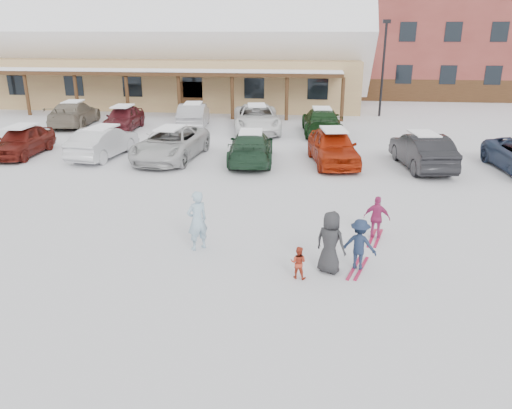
# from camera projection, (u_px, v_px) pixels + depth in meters

# --- Properties ---
(ground) EXTENTS (160.00, 160.00, 0.00)m
(ground) POSITION_uv_depth(u_px,v_px,m) (241.00, 251.00, 13.51)
(ground) COLOR silver
(ground) RESTS_ON ground
(day_lodge) EXTENTS (29.12, 12.50, 10.38)m
(day_lodge) POSITION_uv_depth(u_px,v_px,m) (179.00, 53.00, 39.39)
(day_lodge) COLOR tan
(day_lodge) RESTS_ON ground
(lamp_post) EXTENTS (0.50, 0.25, 6.30)m
(lamp_post) POSITION_uv_depth(u_px,v_px,m) (383.00, 63.00, 33.38)
(lamp_post) COLOR black
(lamp_post) RESTS_ON ground
(conifer_2) EXTENTS (5.28, 5.28, 12.24)m
(conifer_2) POSITION_uv_depth(u_px,v_px,m) (22.00, 18.00, 53.89)
(conifer_2) COLOR black
(conifer_2) RESTS_ON ground
(conifer_3) EXTENTS (3.96, 3.96, 9.18)m
(conifer_3) POSITION_uv_depth(u_px,v_px,m) (357.00, 35.00, 52.39)
(conifer_3) COLOR black
(conifer_3) RESTS_ON ground
(adult_skier) EXTENTS (0.71, 0.70, 1.66)m
(adult_skier) POSITION_uv_depth(u_px,v_px,m) (197.00, 221.00, 13.38)
(adult_skier) COLOR #97B9CD
(adult_skier) RESTS_ON ground
(toddler_red) EXTENTS (0.45, 0.38, 0.82)m
(toddler_red) POSITION_uv_depth(u_px,v_px,m) (298.00, 262.00, 11.92)
(toddler_red) COLOR #AF3520
(toddler_red) RESTS_ON ground
(child_navy) EXTENTS (0.96, 0.72, 1.32)m
(child_navy) POSITION_uv_depth(u_px,v_px,m) (359.00, 245.00, 12.29)
(child_navy) COLOR #1A2741
(child_navy) RESTS_ON ground
(skis_child_navy) EXTENTS (0.60, 1.40, 0.03)m
(skis_child_navy) POSITION_uv_depth(u_px,v_px,m) (358.00, 268.00, 12.51)
(skis_child_navy) COLOR #A2173D
(skis_child_navy) RESTS_ON ground
(child_magenta) EXTENTS (0.80, 0.49, 1.27)m
(child_magenta) POSITION_uv_depth(u_px,v_px,m) (377.00, 218.00, 14.11)
(child_magenta) COLOR #AA2B65
(child_magenta) RESTS_ON ground
(skis_child_magenta) EXTENTS (0.55, 1.41, 0.03)m
(skis_child_magenta) POSITION_uv_depth(u_px,v_px,m) (375.00, 238.00, 14.32)
(skis_child_magenta) COLOR #A2173D
(skis_child_magenta) RESTS_ON ground
(bystander_dark) EXTENTS (0.92, 0.81, 1.58)m
(bystander_dark) POSITION_uv_depth(u_px,v_px,m) (330.00, 242.00, 12.10)
(bystander_dark) COLOR #27272A
(bystander_dark) RESTS_ON ground
(parked_car_0) EXTENTS (1.81, 4.17, 1.40)m
(parked_car_0) POSITION_uv_depth(u_px,v_px,m) (22.00, 141.00, 23.55)
(parked_car_0) COLOR #5D1711
(parked_car_0) RESTS_ON ground
(parked_car_1) EXTENTS (2.03, 4.48, 1.42)m
(parked_car_1) POSITION_uv_depth(u_px,v_px,m) (103.00, 142.00, 23.22)
(parked_car_1) COLOR silver
(parked_car_1) RESTS_ON ground
(parked_car_2) EXTENTS (2.86, 5.44, 1.46)m
(parked_car_2) POSITION_uv_depth(u_px,v_px,m) (171.00, 144.00, 22.86)
(parked_car_2) COLOR #BCBCBC
(parked_car_2) RESTS_ON ground
(parked_car_3) EXTENTS (2.30, 4.91, 1.39)m
(parked_car_3) POSITION_uv_depth(u_px,v_px,m) (251.00, 147.00, 22.34)
(parked_car_3) COLOR #1E3C28
(parked_car_3) RESTS_ON ground
(parked_car_4) EXTENTS (2.54, 4.79, 1.55)m
(parked_car_4) POSITION_uv_depth(u_px,v_px,m) (333.00, 147.00, 22.05)
(parked_car_4) COLOR #A9260B
(parked_car_4) RESTS_ON ground
(parked_car_5) EXTENTS (2.23, 4.76, 1.51)m
(parked_car_5) POSITION_uv_depth(u_px,v_px,m) (422.00, 151.00, 21.40)
(parked_car_5) COLOR black
(parked_car_5) RESTS_ON ground
(parked_car_7) EXTENTS (2.77, 5.39, 1.50)m
(parked_car_7) POSITION_uv_depth(u_px,v_px,m) (74.00, 114.00, 30.88)
(parked_car_7) COLOR gray
(parked_car_7) RESTS_ON ground
(parked_car_8) EXTENTS (1.88, 4.25, 1.42)m
(parked_car_8) POSITION_uv_depth(u_px,v_px,m) (123.00, 118.00, 29.57)
(parked_car_8) COLOR maroon
(parked_car_8) RESTS_ON ground
(parked_car_9) EXTENTS (2.11, 4.66, 1.48)m
(parked_car_9) POSITION_uv_depth(u_px,v_px,m) (194.00, 115.00, 30.27)
(parked_car_9) COLOR #9B9A9F
(parked_car_9) RESTS_ON ground
(parked_car_10) EXTENTS (3.47, 5.96, 1.56)m
(parked_car_10) POSITION_uv_depth(u_px,v_px,m) (257.00, 118.00, 29.03)
(parked_car_10) COLOR white
(parked_car_10) RESTS_ON ground
(parked_car_11) EXTENTS (2.43, 5.23, 1.48)m
(parked_car_11) POSITION_uv_depth(u_px,v_px,m) (321.00, 121.00, 28.33)
(parked_car_11) COLOR #143415
(parked_car_11) RESTS_ON ground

